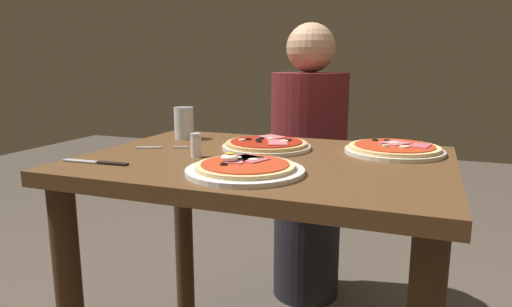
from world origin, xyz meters
TOP-DOWN VIEW (x-y plane):
  - dining_table at (0.00, 0.00)m, footprint 1.00×0.73m
  - pizza_foreground at (0.02, -0.19)m, footprint 0.29×0.29m
  - pizza_across_left at (0.33, 0.19)m, footprint 0.28×0.28m
  - pizza_across_right at (-0.04, 0.12)m, footprint 0.27×0.27m
  - water_glass_near at (-0.37, 0.20)m, footprint 0.07×0.07m
  - fork at (-0.35, 0.01)m, footprint 0.15×0.07m
  - knife at (-0.38, -0.23)m, footprint 0.20×0.03m
  - salt_shaker at (-0.18, -0.06)m, footprint 0.03×0.03m
  - diner_person at (-0.05, 0.69)m, footprint 0.32×0.32m

SIDE VIEW (x-z plane):
  - diner_person at x=-0.05m, z-range -0.03..1.15m
  - dining_table at x=0.00m, z-range 0.24..1.00m
  - fork at x=-0.35m, z-range 0.76..0.77m
  - knife at x=-0.38m, z-range 0.76..0.77m
  - pizza_across_left at x=0.33m, z-range 0.76..0.79m
  - pizza_foreground at x=0.02m, z-range 0.75..0.80m
  - pizza_across_right at x=-0.04m, z-range 0.76..0.79m
  - salt_shaker at x=-0.18m, z-range 0.76..0.83m
  - water_glass_near at x=-0.37m, z-range 0.76..0.86m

